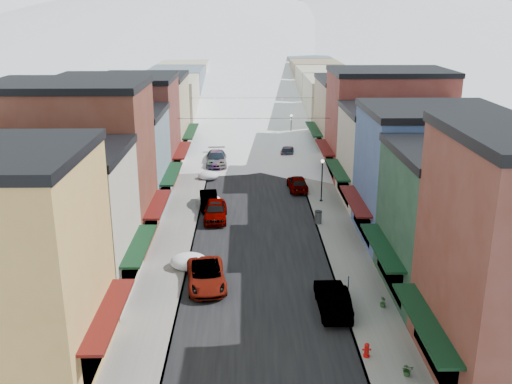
{
  "coord_description": "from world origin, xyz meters",
  "views": [
    {
      "loc": [
        -0.86,
        -20.77,
        17.32
      ],
      "look_at": [
        0.0,
        26.6,
        2.16
      ],
      "focal_mm": 40.0,
      "sensor_mm": 36.0,
      "label": 1
    }
  ],
  "objects_px": {
    "car_silver_sedan": "(215,211)",
    "car_dark_hatch": "(209,200)",
    "car_green_sedan": "(333,299)",
    "trash_can": "(318,217)",
    "car_white_suv": "(206,276)",
    "fire_hydrant": "(367,350)",
    "streetlamp_near": "(322,175)"
  },
  "relations": [
    {
      "from": "car_dark_hatch",
      "to": "car_green_sedan",
      "type": "height_order",
      "value": "car_green_sedan"
    },
    {
      "from": "fire_hydrant",
      "to": "trash_can",
      "type": "bearing_deg",
      "value": 90.43
    },
    {
      "from": "car_white_suv",
      "to": "fire_hydrant",
      "type": "height_order",
      "value": "car_white_suv"
    },
    {
      "from": "car_dark_hatch",
      "to": "car_green_sedan",
      "type": "xyz_separation_m",
      "value": [
        8.6,
        -19.08,
        0.08
      ]
    },
    {
      "from": "car_silver_sedan",
      "to": "car_green_sedan",
      "type": "bearing_deg",
      "value": -64.45
    },
    {
      "from": "fire_hydrant",
      "to": "streetlamp_near",
      "type": "xyz_separation_m",
      "value": [
        0.87,
        25.3,
        2.19
      ]
    },
    {
      "from": "fire_hydrant",
      "to": "streetlamp_near",
      "type": "relative_size",
      "value": 0.2
    },
    {
      "from": "car_silver_sedan",
      "to": "car_dark_hatch",
      "type": "distance_m",
      "value": 3.4
    },
    {
      "from": "car_dark_hatch",
      "to": "fire_hydrant",
      "type": "bearing_deg",
      "value": -74.7
    },
    {
      "from": "car_white_suv",
      "to": "streetlamp_near",
      "type": "xyz_separation_m",
      "value": [
        9.71,
        16.89,
        1.97
      ]
    },
    {
      "from": "car_green_sedan",
      "to": "trash_can",
      "type": "distance_m",
      "value": 14.45
    },
    {
      "from": "car_white_suv",
      "to": "car_green_sedan",
      "type": "distance_m",
      "value": 8.5
    },
    {
      "from": "car_dark_hatch",
      "to": "trash_can",
      "type": "xyz_separation_m",
      "value": [
        9.5,
        -4.66,
        -0.03
      ]
    },
    {
      "from": "car_dark_hatch",
      "to": "streetlamp_near",
      "type": "bearing_deg",
      "value": -0.08
    },
    {
      "from": "car_dark_hatch",
      "to": "streetlamp_near",
      "type": "distance_m",
      "value": 10.76
    },
    {
      "from": "car_dark_hatch",
      "to": "fire_hydrant",
      "type": "xyz_separation_m",
      "value": [
        9.64,
        -24.12,
        -0.21
      ]
    },
    {
      "from": "car_dark_hatch",
      "to": "car_green_sedan",
      "type": "bearing_deg",
      "value": -72.23
    },
    {
      "from": "car_silver_sedan",
      "to": "car_dark_hatch",
      "type": "height_order",
      "value": "car_silver_sedan"
    },
    {
      "from": "car_white_suv",
      "to": "streetlamp_near",
      "type": "relative_size",
      "value": 1.31
    },
    {
      "from": "car_silver_sedan",
      "to": "car_green_sedan",
      "type": "relative_size",
      "value": 0.99
    },
    {
      "from": "car_white_suv",
      "to": "car_silver_sedan",
      "type": "xyz_separation_m",
      "value": [
        -0.02,
        12.4,
        0.09
      ]
    },
    {
      "from": "car_green_sedan",
      "to": "car_dark_hatch",
      "type": "bearing_deg",
      "value": -66.63
    },
    {
      "from": "car_silver_sedan",
      "to": "car_white_suv",
      "type": "bearing_deg",
      "value": -90.73
    },
    {
      "from": "fire_hydrant",
      "to": "streetlamp_near",
      "type": "height_order",
      "value": "streetlamp_near"
    },
    {
      "from": "trash_can",
      "to": "fire_hydrant",
      "type": "bearing_deg",
      "value": -89.57
    },
    {
      "from": "car_dark_hatch",
      "to": "trash_can",
      "type": "height_order",
      "value": "car_dark_hatch"
    },
    {
      "from": "trash_can",
      "to": "car_silver_sedan",
      "type": "bearing_deg",
      "value": 171.16
    },
    {
      "from": "car_silver_sedan",
      "to": "car_dark_hatch",
      "type": "bearing_deg",
      "value": 102.5
    },
    {
      "from": "car_white_suv",
      "to": "car_green_sedan",
      "type": "height_order",
      "value": "car_green_sedan"
    },
    {
      "from": "car_white_suv",
      "to": "car_silver_sedan",
      "type": "distance_m",
      "value": 12.4
    },
    {
      "from": "car_silver_sedan",
      "to": "trash_can",
      "type": "relative_size",
      "value": 4.49
    },
    {
      "from": "car_dark_hatch",
      "to": "trash_can",
      "type": "bearing_deg",
      "value": -32.63
    }
  ]
}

